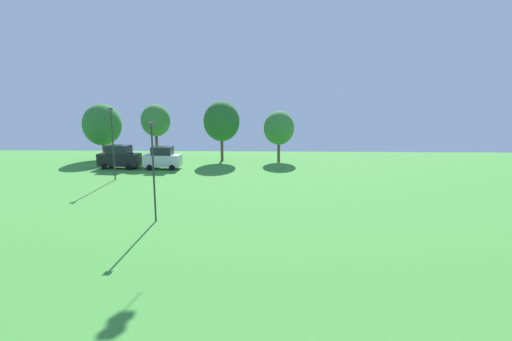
% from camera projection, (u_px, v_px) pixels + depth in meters
% --- Properties ---
extents(parked_car_leftmost, '(4.82, 2.33, 2.66)m').
position_uv_depth(parked_car_leftmost, '(119.00, 157.00, 45.34)').
color(parked_car_leftmost, black).
rests_on(parked_car_leftmost, ground).
extents(parked_car_second_from_left, '(4.10, 2.09, 2.54)m').
position_uv_depth(parked_car_second_from_left, '(163.00, 158.00, 44.93)').
color(parked_car_second_from_left, silver).
rests_on(parked_car_second_from_left, ground).
extents(light_post_0, '(0.36, 0.20, 7.06)m').
position_uv_depth(light_post_0, '(113.00, 140.00, 38.65)').
color(light_post_0, '#2D2D33').
rests_on(light_post_0, ground).
extents(light_post_1, '(0.36, 0.20, 6.57)m').
position_uv_depth(light_post_1, '(153.00, 167.00, 25.88)').
color(light_post_1, '#2D2D33').
rests_on(light_post_1, ground).
extents(treeline_tree_0, '(4.88, 4.88, 7.12)m').
position_uv_depth(treeline_tree_0, '(102.00, 125.00, 51.68)').
color(treeline_tree_0, brown).
rests_on(treeline_tree_0, ground).
extents(treeline_tree_1, '(3.63, 3.63, 7.09)m').
position_uv_depth(treeline_tree_1, '(156.00, 121.00, 50.04)').
color(treeline_tree_1, brown).
rests_on(treeline_tree_1, ground).
extents(treeline_tree_2, '(4.51, 4.51, 7.47)m').
position_uv_depth(treeline_tree_2, '(222.00, 121.00, 49.92)').
color(treeline_tree_2, brown).
rests_on(treeline_tree_2, ground).
extents(treeline_tree_3, '(3.83, 3.83, 6.25)m').
position_uv_depth(treeline_tree_3, '(279.00, 128.00, 50.17)').
color(treeline_tree_3, brown).
rests_on(treeline_tree_3, ground).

